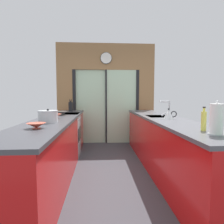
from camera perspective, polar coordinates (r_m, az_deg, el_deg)
ground_plane at (r=3.75m, az=-0.67°, el=-15.53°), size 5.04×7.60×0.02m
back_wall_unit at (r=5.33m, az=-1.75°, el=7.21°), size 2.64×0.12×2.70m
left_counter_run at (r=3.23m, az=-16.78°, el=-10.17°), size 0.62×3.80×0.92m
right_counter_run at (r=3.50m, az=14.86°, el=-9.05°), size 0.62×3.80×0.92m
sink_faucet at (r=3.69m, az=16.01°, el=1.68°), size 0.19×0.02×0.28m
oven_range at (r=4.31m, az=-13.40°, el=-6.58°), size 0.60×0.60×0.92m
mixing_bowl_near at (r=2.32m, az=-21.35°, el=-3.71°), size 0.21×0.21×0.06m
mixing_bowl_mid at (r=3.26m, az=-16.18°, el=-1.17°), size 0.18×0.18×0.08m
mixing_bowl_far at (r=3.77m, az=-14.48°, el=-0.36°), size 0.20×0.20×0.08m
knife_block at (r=4.86m, az=-12.06°, el=1.55°), size 0.08×0.14×0.29m
stock_pot at (r=2.80m, az=-18.26°, el=-1.27°), size 0.27×0.27×0.19m
kettle at (r=3.15m, az=16.30°, el=-0.73°), size 0.25×0.17×0.18m
soap_bottle_far at (r=2.22m, az=25.32°, el=-2.29°), size 0.05×0.05×0.25m
paper_towel_roll at (r=2.04m, az=28.31°, el=-1.95°), size 0.14×0.14×0.32m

